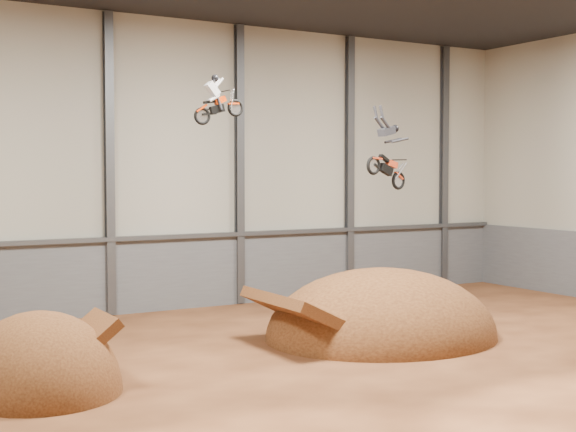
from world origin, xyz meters
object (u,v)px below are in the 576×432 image
object	(u,v)px
takeoff_ramp	(40,391)
fmx_rider_a	(221,96)
landing_ramp	(382,337)
fmx_rider_b	(384,148)

from	to	relation	value
takeoff_ramp	fmx_rider_a	xyz separation A→B (m)	(6.60, 1.14, 9.29)
landing_ramp	fmx_rider_a	bearing A→B (deg)	-178.74
landing_ramp	fmx_rider_a	size ratio (longest dim) A/B	5.04
takeoff_ramp	fmx_rider_a	size ratio (longest dim) A/B	2.92
takeoff_ramp	fmx_rider_a	world-z (taller)	fmx_rider_a
landing_ramp	fmx_rider_b	world-z (taller)	fmx_rider_b
landing_ramp	fmx_rider_a	world-z (taller)	fmx_rider_a
fmx_rider_a	fmx_rider_b	xyz separation A→B (m)	(7.61, 0.69, -1.70)
takeoff_ramp	landing_ramp	distance (m)	13.81
fmx_rider_b	fmx_rider_a	bearing A→B (deg)	173.96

